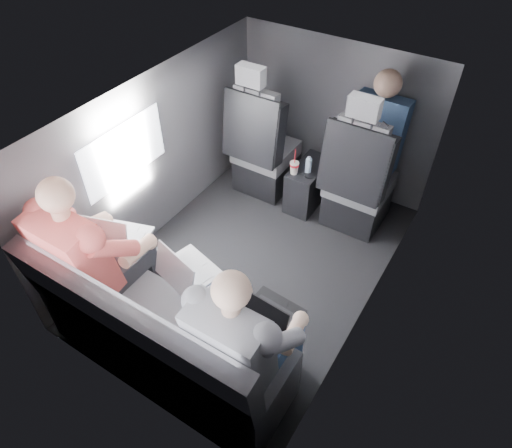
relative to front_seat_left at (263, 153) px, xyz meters
The scene contains 20 objects.
floor 1.03m from the front_seat_left, 61.81° to the right, with size 2.60×2.60×0.00m, color black.
ceiling 1.34m from the front_seat_left, 61.81° to the right, with size 2.60×2.60×0.00m, color #B2B2AD.
panel_left 0.99m from the front_seat_left, 118.19° to the right, with size 0.02×2.60×1.35m, color #56565B.
panel_right 1.61m from the front_seat_left, 31.88° to the right, with size 0.02×2.60×1.35m, color #56565B.
panel_front 0.70m from the front_seat_left, 45.65° to the left, with size 1.80×0.02×1.35m, color #56565B.
panel_back 2.20m from the front_seat_left, 78.12° to the right, with size 1.80×0.02×1.35m, color #56565B.
side_window 1.32m from the front_seat_left, 110.67° to the right, with size 0.02×0.75×0.42m, color white.
seatbelt 1.00m from the front_seat_left, 10.68° to the right, with size 0.05×0.01×0.65m, color black.
front_seat_left is the anchor object (origin of this frame).
front_seat_right 0.90m from the front_seat_left, ahead, with size 0.52×0.58×1.26m.
center_console 0.49m from the front_seat_left, ahead, with size 0.24×0.48×0.41m.
rear_bench 1.96m from the front_seat_left, 76.69° to the right, with size 1.60×0.57×0.92m.
soda_cup 0.40m from the front_seat_left, 17.27° to the right, with size 0.08×0.08×0.24m.
water_bottle 0.48m from the front_seat_left, ahead, with size 0.05×0.05×0.15m.
laptop_white 1.62m from the front_seat_left, 94.50° to the right, with size 0.39×0.40×0.25m.
laptop_silver 1.67m from the front_seat_left, 74.76° to the right, with size 0.39×0.38×0.24m.
laptop_black 1.90m from the front_seat_left, 57.32° to the right, with size 0.32×0.29×0.22m.
passenger_rear_left 1.83m from the front_seat_left, 92.89° to the right, with size 0.55×0.66×1.30m.
passenger_rear_right 2.08m from the front_seat_left, 60.95° to the right, with size 0.51×0.63×1.24m.
passenger_front_right 1.01m from the front_seat_left, 15.91° to the left, with size 0.41×0.41×0.86m.
Camera 1 is at (1.30, -2.06, 2.69)m, focal length 32.00 mm.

